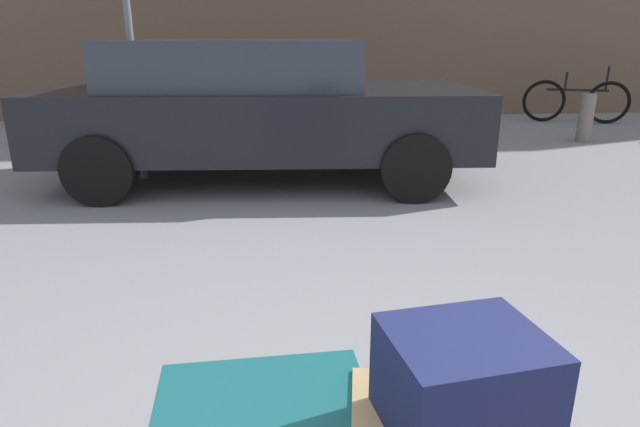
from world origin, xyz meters
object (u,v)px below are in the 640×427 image
bollard_kerb_near (482,119)px  bollard_kerb_mid (586,118)px  parked_car (257,107)px  bicycle_leaning (576,101)px  no_parking_sign (128,22)px  duffel_bag_navy_topmost_pile (463,382)px

bollard_kerb_near → bollard_kerb_mid: bearing=0.0°
parked_car → bicycle_leaning: size_ratio=2.61×
bollard_kerb_near → no_parking_sign: (-4.33, -1.53, 1.24)m
bollard_kerb_mid → no_parking_sign: 6.18m
bollard_kerb_near → bollard_kerb_mid: size_ratio=1.00×
bicycle_leaning → bollard_kerb_near: size_ratio=2.47×
parked_car → no_parking_sign: no_parking_sign is taller
parked_car → bollard_kerb_mid: parked_car is taller
parked_car → bollard_kerb_near: bearing=28.9°
bicycle_leaning → no_parking_sign: (-6.69, -3.27, 1.21)m
duffel_bag_navy_topmost_pile → bollard_kerb_near: (2.55, 6.32, -0.36)m
bicycle_leaning → bollard_kerb_near: (-2.35, -1.73, -0.03)m
duffel_bag_navy_topmost_pile → no_parking_sign: size_ratio=0.14×
bollard_kerb_near → no_parking_sign: 4.76m
bollard_kerb_mid → bollard_kerb_near: bearing=180.0°
bicycle_leaning → duffel_bag_navy_topmost_pile: bearing=-121.3°
parked_car → no_parking_sign: size_ratio=1.70×
duffel_bag_navy_topmost_pile → no_parking_sign: no_parking_sign is taller
no_parking_sign → duffel_bag_navy_topmost_pile: bearing=-69.6°
bollard_kerb_mid → duffel_bag_navy_topmost_pile: bearing=-122.8°
parked_car → bicycle_leaning: bearing=32.3°
bicycle_leaning → no_parking_sign: no_parking_sign is taller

